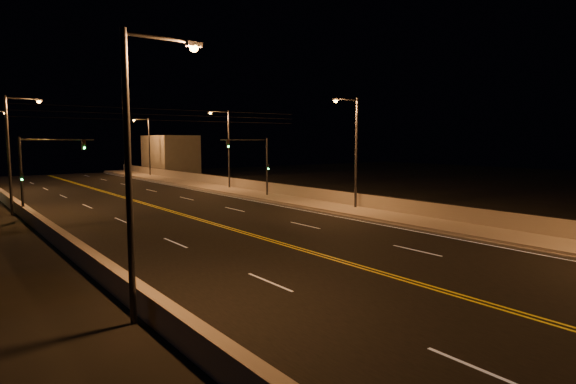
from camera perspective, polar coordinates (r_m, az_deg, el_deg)
road at (r=29.32m, az=-5.50°, el=-4.76°), size 18.00×120.00×0.02m
sidewalk at (r=36.01m, az=9.37°, el=-2.54°), size 3.60×120.00×0.30m
curb at (r=34.71m, az=7.22°, el=-2.96°), size 0.14×120.00×0.15m
parapet_wall at (r=37.11m, az=11.15°, el=-1.30°), size 0.30×120.00×1.00m
jersey_barrier at (r=25.70m, az=-24.40°, el=-5.86°), size 0.45×120.00×0.89m
distant_building_right at (r=80.44m, az=-13.78°, el=4.29°), size 6.00×10.00×6.27m
parapet_rail at (r=37.05m, az=11.17°, el=-0.49°), size 0.06×120.00×0.06m
lane_markings at (r=29.26m, az=-5.42°, el=-4.76°), size 17.32×116.00×0.00m
streetlight_1 at (r=37.69m, az=7.78°, el=5.41°), size 2.55×0.28×8.77m
streetlight_2 at (r=53.67m, az=-7.30°, el=5.63°), size 2.55×0.28×8.77m
streetlight_3 at (r=75.46m, az=-16.33°, el=5.58°), size 2.55×0.28×8.77m
streetlight_4 at (r=15.04m, az=-17.42°, el=4.08°), size 2.55×0.28×8.77m
streetlight_5 at (r=40.89m, az=-29.84°, el=4.71°), size 2.55×0.28×8.77m
traffic_signal_right at (r=45.50m, az=-3.59°, el=3.81°), size 5.11×0.31×5.77m
traffic_signal_left at (r=38.60m, az=-27.58°, el=2.69°), size 5.11×0.31×5.77m
overhead_wires at (r=37.29m, az=-13.31°, el=8.85°), size 22.00×0.03×0.83m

